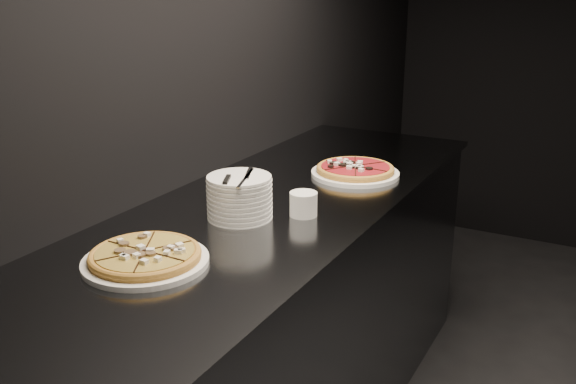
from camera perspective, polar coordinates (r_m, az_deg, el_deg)
The scene contains 7 objects.
wall_left at distance 2.18m, azimuth -11.07°, elevation 12.14°, with size 0.02×5.00×2.80m, color black.
counter at distance 2.28m, azimuth -2.17°, elevation -12.38°, with size 0.74×2.44×0.92m.
pizza_mushroom at distance 1.71m, azimuth -12.57°, elevation -5.66°, with size 0.33×0.33×0.04m.
pizza_tomato at distance 2.43m, azimuth 5.99°, elevation 1.93°, with size 0.33×0.33×0.04m.
plate_stack at distance 1.98m, azimuth -4.33°, elevation -0.45°, with size 0.20×0.20×0.13m.
cutlery at distance 1.94m, azimuth -4.42°, elevation 1.33°, with size 0.08×0.21×0.01m.
ramekin at distance 2.00m, azimuth 1.38°, elevation -1.01°, with size 0.09×0.09×0.08m.
Camera 1 is at (-1.13, -1.68, 1.63)m, focal length 40.00 mm.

